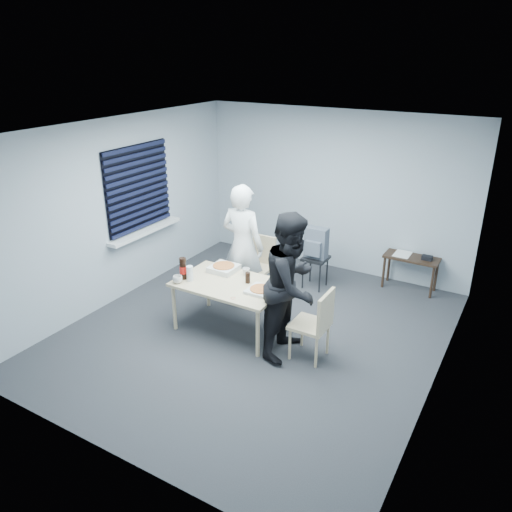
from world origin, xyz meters
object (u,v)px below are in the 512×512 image
Objects in this scene: stool at (315,264)px; chair_far at (260,261)px; person_white at (243,246)px; side_table at (411,262)px; person_black at (292,285)px; chair_right at (317,321)px; soda_bottle at (183,269)px; mug_b at (246,272)px; backpack at (316,243)px; mug_a at (178,279)px; dining_table at (230,287)px.

chair_far is at bearing -137.23° from stool.
person_white is 2.61m from side_table.
chair_far is 1.65m from person_black.
side_table is at bearing -139.91° from person_white.
person_white is 1.38m from person_black.
side_table is (1.92, 1.25, -0.06)m from chair_far.
chair_right is 1.86m from soda_bottle.
chair_right is at bearing -17.57° from mug_b.
soda_bottle reaches higher than chair_right.
soda_bottle is (-1.03, -1.89, 0.08)m from backpack.
mug_a is (-1.02, -2.04, 0.33)m from stool.
person_black is 1.81m from backpack.
stool is at bearing 61.64° from soda_bottle.
chair_right is (1.44, -1.18, 0.00)m from chair_far.
mug_b is (0.30, -0.40, -0.17)m from person_white.
person_black is at bearing -46.57° from chair_far.
person_white is at bearing 152.43° from chair_right.
side_table reaches higher than stool.
mug_a is at bearing -149.69° from dining_table.
person_black is at bearing -108.67° from side_table.
backpack is (-1.28, -0.67, 0.27)m from side_table.
chair_far is at bearing 75.54° from mug_a.
chair_right reaches higher than stool.
mug_a is (-1.82, -0.27, 0.21)m from chair_right.
chair_right reaches higher than side_table.
soda_bottle is (-2.31, -2.57, 0.36)m from side_table.
chair_far is 0.50× the size of person_white.
person_white reaches higher than chair_right.
dining_table is at bearing 30.31° from mug_a.
side_table is 2.66m from mug_b.
mug_a is 0.42× the size of soda_bottle.
person_white reaches higher than side_table.
person_white is at bearing 126.70° from mug_b.
stool is (-0.46, 1.76, -0.50)m from person_black.
backpack is at bearing 74.31° from mug_b.
soda_bottle is at bearing 95.62° from person_black.
chair_right is 1.10× the size of side_table.
chair_far is 8.90× the size of mug_b.
dining_table is 1.55× the size of chair_right.
mug_a reaches higher than side_table.
backpack is (-0.46, 1.75, -0.16)m from person_black.
person_black reaches higher than chair_right.
chair_right reaches higher than mug_b.
person_black is 0.94m from mug_b.
chair_far and chair_right have the same top height.
person_black is 1.51m from mug_a.
stool is at bearing 14.71° from person_black.
chair_far is at bearing 43.43° from person_black.
mug_a is at bearing -84.28° from soda_bottle.
mug_a is 0.90m from mug_b.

